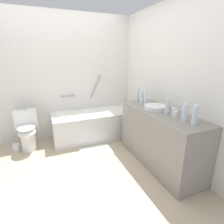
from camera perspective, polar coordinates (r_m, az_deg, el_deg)
ground_plane at (r=2.83m, az=-11.26°, el=-17.53°), size 3.98×3.98×0.00m
wall_back_tiled at (r=3.70m, az=-16.61°, el=10.60°), size 3.38×0.10×2.42m
wall_right_mirror at (r=3.01m, az=17.56°, el=9.09°), size 0.10×3.03×2.42m
bathtub at (r=3.65m, az=-5.43°, el=-3.82°), size 1.69×0.70×1.25m
toilet at (r=3.48m, az=-25.84°, el=-5.33°), size 0.39×0.52×0.71m
vanity_counter at (r=2.81m, az=15.09°, el=-8.07°), size 0.53×1.53×0.85m
sink_basin at (r=2.73m, az=13.94°, el=1.47°), size 0.34×0.34×0.06m
sink_faucet at (r=2.85m, az=17.19°, el=1.79°), size 0.10×0.15×0.06m
water_bottle_0 at (r=2.32m, az=22.64°, el=-0.21°), size 0.07×0.07×0.23m
water_bottle_1 at (r=2.23m, az=25.36°, el=-1.01°), size 0.07×0.07×0.24m
water_bottle_2 at (r=3.08m, az=9.72°, el=4.90°), size 0.06×0.06×0.22m
water_bottle_3 at (r=2.91m, az=10.82°, el=4.43°), size 0.06×0.06×0.25m
water_bottle_4 at (r=2.51m, az=17.53°, el=1.66°), size 0.06×0.06×0.23m
water_bottle_5 at (r=3.15m, az=8.27°, el=5.59°), size 0.07×0.07×0.25m
drinking_glass_0 at (r=2.44m, az=19.86°, el=-0.60°), size 0.06×0.06×0.09m
drinking_glass_1 at (r=3.01m, az=11.12°, el=3.52°), size 0.07×0.07×0.10m
drinking_glass_2 at (r=2.53m, az=19.36°, el=0.18°), size 0.07×0.07×0.10m
drinking_glass_3 at (r=3.02m, az=9.57°, el=3.53°), size 0.06×0.06×0.09m
bath_mat at (r=3.21m, az=-5.14°, el=-12.52°), size 0.54×0.40×0.01m
toilet_paper_roll at (r=3.63m, az=-28.64°, el=-10.04°), size 0.11×0.11×0.13m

